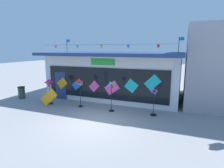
# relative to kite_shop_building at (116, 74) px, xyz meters

# --- Properties ---
(ground_plane) EXTENTS (80.00, 80.00, 0.00)m
(ground_plane) POSITION_rel_kite_shop_building_xyz_m (0.87, -5.70, -1.73)
(ground_plane) COLOR gray
(kite_shop_building) EXTENTS (9.95, 6.03, 4.46)m
(kite_shop_building) POSITION_rel_kite_shop_building_xyz_m (0.00, 0.00, 0.00)
(kite_shop_building) COLOR silver
(kite_shop_building) RESTS_ON ground_plane
(wind_spinner_far_left) EXTENTS (0.39, 0.39, 1.67)m
(wind_spinner_far_left) POSITION_rel_kite_shop_building_xyz_m (-3.35, -3.82, -0.39)
(wind_spinner_far_left) COLOR black
(wind_spinner_far_left) RESTS_ON ground_plane
(wind_spinner_left) EXTENTS (0.42, 0.29, 1.82)m
(wind_spinner_left) POSITION_rel_kite_shop_building_xyz_m (-1.09, -3.68, -0.42)
(wind_spinner_left) COLOR black
(wind_spinner_left) RESTS_ON ground_plane
(wind_spinner_center_left) EXTENTS (0.39, 0.31, 1.80)m
(wind_spinner_center_left) POSITION_rel_kite_shop_building_xyz_m (1.08, -3.74, -0.52)
(wind_spinner_center_left) COLOR black
(wind_spinner_center_left) RESTS_ON ground_plane
(wind_spinner_center_right) EXTENTS (0.36, 0.35, 1.58)m
(wind_spinner_center_right) POSITION_rel_kite_shop_building_xyz_m (3.52, -3.54, -0.79)
(wind_spinner_center_right) COLOR black
(wind_spinner_center_right) RESTS_ON ground_plane
(trash_bin) EXTENTS (0.52, 0.52, 0.89)m
(trash_bin) POSITION_rel_kite_shop_building_xyz_m (-6.25, -3.50, -1.27)
(trash_bin) COLOR #2D4238
(trash_bin) RESTS_ON ground_plane
(display_kite_on_ground) EXTENTS (1.16, 0.31, 1.16)m
(display_kite_on_ground) POSITION_rel_kite_shop_building_xyz_m (-3.07, -4.24, -1.15)
(display_kite_on_ground) COLOR orange
(display_kite_on_ground) RESTS_ON ground_plane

